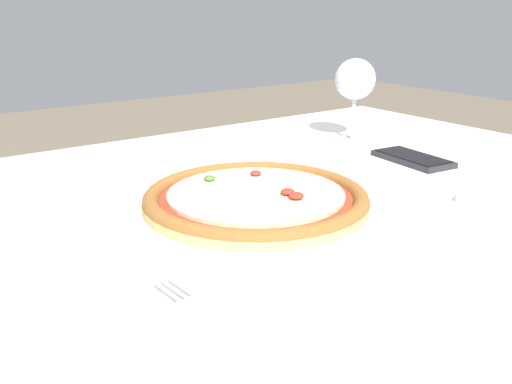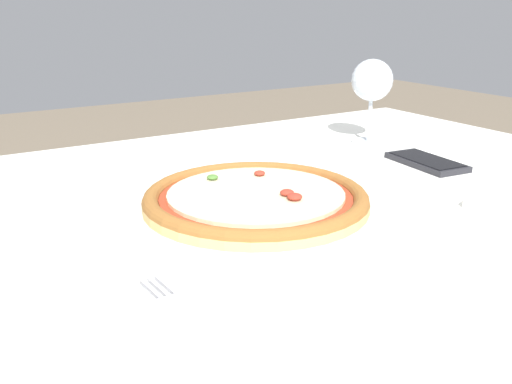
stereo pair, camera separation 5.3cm
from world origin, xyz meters
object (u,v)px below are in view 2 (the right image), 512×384
Objects in this scene: pizza_plate at (256,201)px; cell_phone at (426,162)px; wine_glass_far_left at (372,82)px; dining_table at (349,246)px; fork at (182,314)px.

pizza_plate is 0.38m from cell_phone.
pizza_plate reaches higher than cell_phone.
wine_glass_far_left is 0.21m from cell_phone.
wine_glass_far_left is at bearing 81.41° from cell_phone.
fork reaches higher than dining_table.
wine_glass_far_left is at bearing 43.52° from dining_table.
dining_table is at bearing -167.21° from cell_phone.
fork is (-0.20, -0.19, -0.01)m from pizza_plate.
dining_table is 0.24m from cell_phone.
dining_table is at bearing 27.66° from fork.
pizza_plate is at bearing -179.91° from dining_table.
wine_glass_far_left reaches higher than cell_phone.
pizza_plate is 1.98× the size of wine_glass_far_left.
cell_phone is at bearing 12.79° from dining_table.
wine_glass_far_left is at bearing 29.08° from pizza_plate.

